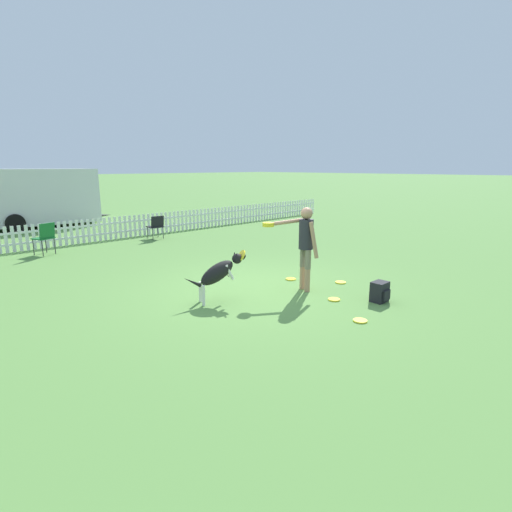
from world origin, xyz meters
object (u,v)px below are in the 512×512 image
object	(u,v)px
backpack_on_grass	(380,292)
folding_chair_green_right	(45,236)
leaping_dog	(219,272)
folding_chair_center	(156,225)
frisbee_near_dog	(360,321)
frisbee_midfield	(334,299)
frisbee_far_scatter	(341,282)
frisbee_near_handler	(291,279)
handler_person	(304,239)
equipment_trailer	(26,197)

from	to	relation	value
backpack_on_grass	folding_chair_green_right	xyz separation A→B (m)	(-3.07, 8.46, 0.36)
leaping_dog	folding_chair_center	world-z (taller)	leaping_dog
frisbee_near_dog	folding_chair_green_right	size ratio (longest dim) A/B	0.25
frisbee_midfield	backpack_on_grass	world-z (taller)	backpack_on_grass
frisbee_far_scatter	frisbee_near_handler	bearing A→B (deg)	122.13
leaping_dog	frisbee_near_dog	distance (m)	2.59
frisbee_near_handler	frisbee_near_dog	world-z (taller)	same
handler_person	frisbee_near_handler	xyz separation A→B (m)	(0.41, 0.67, -1.02)
frisbee_midfield	folding_chair_center	world-z (taller)	folding_chair_center
folding_chair_center	frisbee_near_handler	bearing A→B (deg)	88.75
frisbee_near_handler	frisbee_near_dog	distance (m)	2.57
frisbee_near_dog	folding_chair_center	distance (m)	8.99
backpack_on_grass	folding_chair_green_right	size ratio (longest dim) A/B	0.41
leaping_dog	frisbee_near_handler	bearing A→B (deg)	112.68
frisbee_near_handler	frisbee_far_scatter	xyz separation A→B (m)	(0.57, -0.90, 0.00)
backpack_on_grass	folding_chair_center	xyz separation A→B (m)	(0.45, 8.57, 0.29)
backpack_on_grass	handler_person	bearing A→B (deg)	108.76
frisbee_near_dog	leaping_dog	bearing A→B (deg)	113.31
folding_chair_center	folding_chair_green_right	world-z (taller)	folding_chair_green_right
frisbee_midfield	folding_chair_center	xyz separation A→B (m)	(0.98, 7.95, 0.46)
handler_person	frisbee_near_dog	world-z (taller)	handler_person
frisbee_near_dog	folding_chair_center	size ratio (longest dim) A/B	0.28
frisbee_far_scatter	equipment_trailer	world-z (taller)	equipment_trailer
leaping_dog	folding_chair_green_right	world-z (taller)	leaping_dog
frisbee_far_scatter	folding_chair_green_right	xyz separation A→B (m)	(-3.57, 7.28, 0.53)
leaping_dog	equipment_trailer	distance (m)	12.55
handler_person	backpack_on_grass	world-z (taller)	handler_person
leaping_dog	frisbee_near_dog	size ratio (longest dim) A/B	5.02
handler_person	frisbee_far_scatter	distance (m)	1.44
handler_person	frisbee_midfield	world-z (taller)	handler_person
backpack_on_grass	folding_chair_green_right	distance (m)	9.00
backpack_on_grass	folding_chair_center	world-z (taller)	folding_chair_center
backpack_on_grass	leaping_dog	bearing A→B (deg)	135.67
frisbee_near_dog	frisbee_midfield	size ratio (longest dim) A/B	1.00
leaping_dog	frisbee_midfield	xyz separation A→B (m)	(1.57, -1.42, -0.54)
folding_chair_center	leaping_dog	bearing A→B (deg)	72.01
equipment_trailer	handler_person	bearing A→B (deg)	-78.55
frisbee_far_scatter	backpack_on_grass	bearing A→B (deg)	-112.96
frisbee_far_scatter	handler_person	bearing A→B (deg)	166.39
frisbee_near_handler	backpack_on_grass	distance (m)	2.09
backpack_on_grass	folding_chair_center	distance (m)	8.59
equipment_trailer	frisbee_near_dog	bearing A→B (deg)	-81.59
handler_person	equipment_trailer	world-z (taller)	equipment_trailer
frisbee_near_dog	frisbee_midfield	world-z (taller)	same
leaping_dog	folding_chair_green_right	size ratio (longest dim) A/B	1.25
leaping_dog	folding_chair_green_right	distance (m)	6.48
backpack_on_grass	equipment_trailer	size ratio (longest dim) A/B	0.06
equipment_trailer	leaping_dog	bearing A→B (deg)	-85.61
handler_person	backpack_on_grass	size ratio (longest dim) A/B	4.45
frisbee_near_dog	equipment_trailer	world-z (taller)	equipment_trailer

